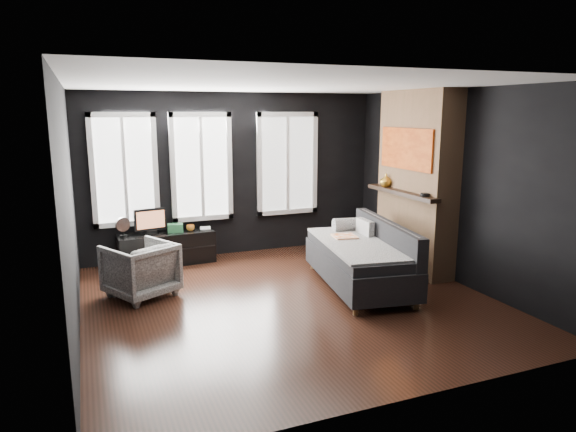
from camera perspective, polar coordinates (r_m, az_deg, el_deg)
name	(u,v)px	position (r m, az deg, el deg)	size (l,w,h in m)	color
floor	(289,301)	(6.67, 0.16, -9.42)	(5.00, 5.00, 0.00)	black
ceiling	(290,84)	(6.24, 0.17, 14.42)	(5.00, 5.00, 0.00)	white
wall_back	(234,175)	(8.66, -6.04, 4.60)	(5.00, 0.02, 2.70)	black
wall_left	(70,212)	(5.87, -23.09, 0.45)	(0.02, 5.00, 2.70)	black
wall_right	(454,186)	(7.60, 17.96, 3.14)	(0.02, 5.00, 2.70)	black
windows	(206,112)	(8.45, -9.11, 11.35)	(4.00, 0.16, 1.76)	white
fireplace	(417,182)	(7.95, 14.09, 3.70)	(0.70, 1.62, 2.70)	#93724C
sofa	(359,255)	(7.13, 7.92, -4.29)	(1.06, 2.12, 0.91)	#272729
stripe_pillow	(365,233)	(7.53, 8.53, -1.86)	(0.09, 0.39, 0.39)	gray
armchair	(140,267)	(6.99, -16.09, -5.47)	(0.77, 0.72, 0.79)	silver
media_console	(167,248)	(8.37, -13.33, -3.53)	(1.49, 0.46, 0.51)	black
monitor	(150,219)	(8.26, -15.05, -0.38)	(0.51, 0.11, 0.45)	black
desk_fan	(123,227)	(8.19, -17.88, -1.14)	(0.22, 0.22, 0.32)	gray
mug	(190,227)	(8.35, -10.79, -1.21)	(0.13, 0.10, 0.13)	orange
book	(200,222)	(8.45, -9.76, -0.68)	(0.17, 0.02, 0.23)	#A29982
storage_box	(175,228)	(8.31, -12.41, -1.31)	(0.24, 0.15, 0.13)	#2F7644
mantel_vase	(386,180)	(8.18, 10.82, 3.90)	(0.20, 0.20, 0.20)	gold
mantel_clock	(425,195)	(7.38, 14.96, 2.29)	(0.13, 0.13, 0.04)	black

